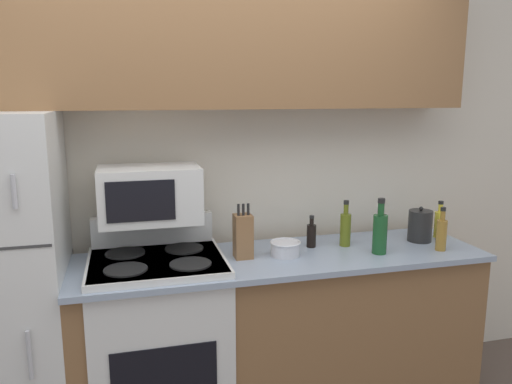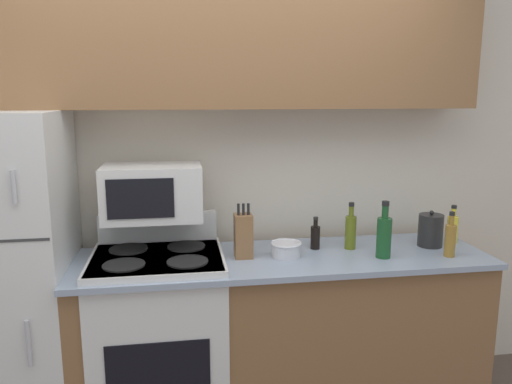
# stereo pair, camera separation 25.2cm
# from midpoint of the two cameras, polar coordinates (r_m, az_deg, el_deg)

# --- Properties ---
(wall_back) EXTENTS (8.00, 0.05, 2.55)m
(wall_back) POSITION_cam_midpoint_polar(r_m,az_deg,el_deg) (2.90, -3.07, 1.47)
(wall_back) COLOR beige
(wall_back) RESTS_ON ground_plane
(lower_cabinets) EXTENTS (2.17, 0.61, 0.92)m
(lower_cabinets) POSITION_cam_midpoint_polar(r_m,az_deg,el_deg) (2.85, 5.65, -16.03)
(lower_cabinets) COLOR brown
(lower_cabinets) RESTS_ON ground_plane
(upper_cabinets) EXTENTS (2.90, 0.31, 0.70)m
(upper_cabinets) POSITION_cam_midpoint_polar(r_m,az_deg,el_deg) (2.70, -2.82, 16.97)
(upper_cabinets) COLOR brown
(upper_cabinets) RESTS_ON refrigerator
(stove) EXTENTS (0.67, 0.59, 1.12)m
(stove) POSITION_cam_midpoint_polar(r_m,az_deg,el_deg) (2.75, -8.22, -16.45)
(stove) COLOR silver
(stove) RESTS_ON ground_plane
(microwave) EXTENTS (0.50, 0.32, 0.28)m
(microwave) POSITION_cam_midpoint_polar(r_m,az_deg,el_deg) (2.60, -9.07, -0.05)
(microwave) COLOR silver
(microwave) RESTS_ON stove
(knife_block) EXTENTS (0.09, 0.10, 0.29)m
(knife_block) POSITION_cam_midpoint_polar(r_m,az_deg,el_deg) (2.59, 1.33, -5.03)
(knife_block) COLOR brown
(knife_block) RESTS_ON lower_cabinets
(bowl) EXTENTS (0.16, 0.16, 0.08)m
(bowl) POSITION_cam_midpoint_polar(r_m,az_deg,el_deg) (2.63, 6.21, -6.52)
(bowl) COLOR silver
(bowl) RESTS_ON lower_cabinets
(bottle_cooking_spray) EXTENTS (0.06, 0.06, 0.22)m
(bottle_cooking_spray) POSITION_cam_midpoint_polar(r_m,az_deg,el_deg) (3.10, 23.75, -3.84)
(bottle_cooking_spray) COLOR gold
(bottle_cooking_spray) RESTS_ON lower_cabinets
(bottle_olive_oil) EXTENTS (0.06, 0.06, 0.26)m
(bottle_olive_oil) POSITION_cam_midpoint_polar(r_m,az_deg,el_deg) (2.81, 13.31, -4.36)
(bottle_olive_oil) COLOR #5B6619
(bottle_olive_oil) RESTS_ON lower_cabinets
(bottle_wine_green) EXTENTS (0.08, 0.08, 0.30)m
(bottle_wine_green) POSITION_cam_midpoint_polar(r_m,az_deg,el_deg) (2.70, 17.05, -4.82)
(bottle_wine_green) COLOR #194C23
(bottle_wine_green) RESTS_ON lower_cabinets
(bottle_soy_sauce) EXTENTS (0.05, 0.05, 0.18)m
(bottle_soy_sauce) POSITION_cam_midpoint_polar(r_m,az_deg,el_deg) (2.78, 9.40, -5.05)
(bottle_soy_sauce) COLOR black
(bottle_soy_sauce) RESTS_ON lower_cabinets
(bottle_vinegar) EXTENTS (0.06, 0.06, 0.24)m
(bottle_vinegar) POSITION_cam_midpoint_polar(r_m,az_deg,el_deg) (2.85, 23.73, -4.97)
(bottle_vinegar) COLOR olive
(bottle_vinegar) RESTS_ON lower_cabinets
(kettle) EXTENTS (0.14, 0.14, 0.20)m
(kettle) POSITION_cam_midpoint_polar(r_m,az_deg,el_deg) (2.99, 21.64, -4.12)
(kettle) COLOR black
(kettle) RESTS_ON lower_cabinets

